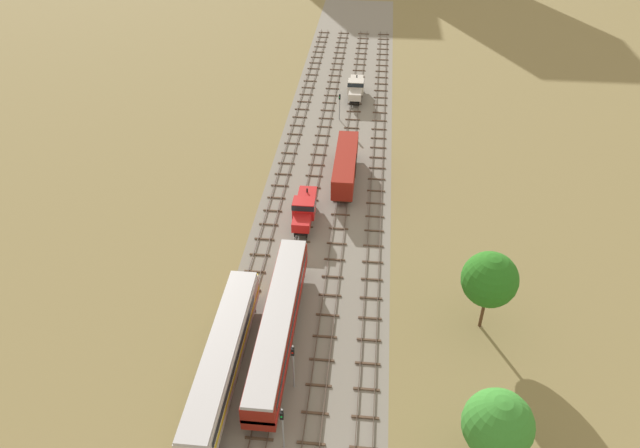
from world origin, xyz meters
The scene contains 16 objects.
ground_plane centered at (0.00, 56.00, 0.00)m, with size 480.00×480.00×0.00m, color olive.
ballast_bed centered at (0.00, 56.00, 0.00)m, with size 17.06×176.00×0.01m, color gray.
track_far_left centered at (-6.53, 57.00, 0.14)m, with size 2.40×126.00×0.29m.
track_left centered at (-2.18, 57.00, 0.14)m, with size 2.40×126.00×0.29m.
track_centre_left centered at (2.18, 57.00, 0.14)m, with size 2.40×126.00×0.29m.
track_centre centered at (6.53, 57.00, 0.14)m, with size 2.40×126.00×0.29m.
diesel_railcar_far_left_nearest centered at (-6.53, 22.79, 2.60)m, with size 2.96×20.50×3.80m.
passenger_coach_left_near centered at (-2.18, 27.51, 2.61)m, with size 2.96×22.00×3.80m.
shunter_loco_left_mid centered at (-2.18, 47.70, 2.01)m, with size 2.74×8.46×3.10m.
freight_boxcar_centre_left_midfar centered at (2.18, 58.00, 2.45)m, with size 2.87×14.00×3.60m.
shunter_loco_centre_left_far centered at (2.18, 85.08, 2.01)m, with size 2.74×8.46×3.10m.
signal_post_nearest centered at (0.00, 76.33, 2.92)m, with size 0.28×0.47×4.53m.
signal_post_near centered at (0.00, 22.14, 3.39)m, with size 0.28×0.47×5.33m.
signal_post_mid centered at (0.00, 15.90, 3.19)m, with size 0.28×0.47×4.98m.
lineside_tree_0 centered at (16.48, 16.28, 4.95)m, with size 5.49×5.49×7.71m.
lineside_tree_1 centered at (17.57, 31.63, 6.18)m, with size 5.44×5.44×8.91m.
Camera 1 is at (5.89, -12.74, 44.08)m, focal length 33.80 mm.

